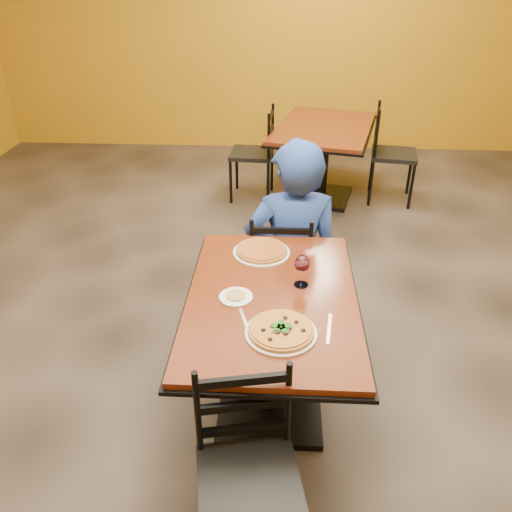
# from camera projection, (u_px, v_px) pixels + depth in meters

# --- Properties ---
(floor) EXTENTS (7.00, 8.00, 0.01)m
(floor) POSITION_uv_depth(u_px,v_px,m) (272.00, 348.00, 3.21)
(floor) COLOR black
(floor) RESTS_ON ground
(wall_back) EXTENTS (7.00, 0.01, 3.00)m
(wall_back) POSITION_uv_depth(u_px,v_px,m) (283.00, 22.00, 5.90)
(wall_back) COLOR #C17E15
(wall_back) RESTS_ON ground
(table_main) EXTENTS (0.83, 1.23, 0.75)m
(table_main) POSITION_uv_depth(u_px,v_px,m) (271.00, 328.00, 2.50)
(table_main) COLOR maroon
(table_main) RESTS_ON floor
(table_second) EXTENTS (1.17, 1.49, 0.75)m
(table_second) POSITION_uv_depth(u_px,v_px,m) (323.00, 145.00, 4.95)
(table_second) COLOR maroon
(table_second) RESTS_ON floor
(chair_main_near) EXTENTS (0.45, 0.45, 0.85)m
(chair_main_near) POSITION_uv_depth(u_px,v_px,m) (249.00, 485.00, 1.90)
(chair_main_near) COLOR black
(chair_main_near) RESTS_ON floor
(chair_main_far) EXTENTS (0.39, 0.39, 0.84)m
(chair_main_far) POSITION_uv_depth(u_px,v_px,m) (281.00, 268.00, 3.25)
(chair_main_far) COLOR black
(chair_main_far) RESTS_ON floor
(chair_second_left) EXTENTS (0.44, 0.44, 0.91)m
(chair_second_left) POSITION_uv_depth(u_px,v_px,m) (252.00, 154.00, 5.03)
(chair_second_left) COLOR black
(chair_second_left) RESTS_ON floor
(chair_second_right) EXTENTS (0.49, 0.49, 0.95)m
(chair_second_right) POSITION_uv_depth(u_px,v_px,m) (394.00, 155.00, 4.96)
(chair_second_right) COLOR black
(chair_second_right) RESTS_ON floor
(diner) EXTENTS (0.66, 0.47, 1.26)m
(diner) POSITION_uv_depth(u_px,v_px,m) (293.00, 236.00, 3.18)
(diner) COLOR #1B3796
(diner) RESTS_ON floor
(plate_main) EXTENTS (0.31, 0.31, 0.01)m
(plate_main) POSITION_uv_depth(u_px,v_px,m) (281.00, 333.00, 2.16)
(plate_main) COLOR white
(plate_main) RESTS_ON table_main
(pizza_main) EXTENTS (0.28, 0.28, 0.02)m
(pizza_main) POSITION_uv_depth(u_px,v_px,m) (281.00, 330.00, 2.15)
(pizza_main) COLOR maroon
(pizza_main) RESTS_ON plate_main
(plate_far) EXTENTS (0.31, 0.31, 0.01)m
(plate_far) POSITION_uv_depth(u_px,v_px,m) (262.00, 252.00, 2.75)
(plate_far) COLOR white
(plate_far) RESTS_ON table_main
(pizza_far) EXTENTS (0.28, 0.28, 0.02)m
(pizza_far) POSITION_uv_depth(u_px,v_px,m) (262.00, 250.00, 2.74)
(pizza_far) COLOR #BC6924
(pizza_far) RESTS_ON plate_far
(side_plate) EXTENTS (0.16, 0.16, 0.01)m
(side_plate) POSITION_uv_depth(u_px,v_px,m) (236.00, 297.00, 2.39)
(side_plate) COLOR white
(side_plate) RESTS_ON table_main
(dip) EXTENTS (0.09, 0.09, 0.01)m
(dip) POSITION_uv_depth(u_px,v_px,m) (236.00, 295.00, 2.38)
(dip) COLOR #A88552
(dip) RESTS_ON side_plate
(wine_glass) EXTENTS (0.08, 0.08, 0.18)m
(wine_glass) POSITION_uv_depth(u_px,v_px,m) (302.00, 269.00, 2.44)
(wine_glass) COLOR white
(wine_glass) RESTS_ON table_main
(fork) EXTENTS (0.07, 0.19, 0.00)m
(fork) POSITION_uv_depth(u_px,v_px,m) (245.00, 321.00, 2.23)
(fork) COLOR silver
(fork) RESTS_ON table_main
(knife) EXTENTS (0.04, 0.21, 0.00)m
(knife) POSITION_uv_depth(u_px,v_px,m) (329.00, 329.00, 2.19)
(knife) COLOR silver
(knife) RESTS_ON table_main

